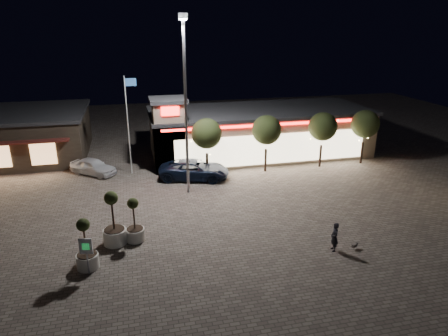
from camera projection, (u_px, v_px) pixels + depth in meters
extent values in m
plane|color=#6B6057|center=(174.00, 252.00, 21.75)|extent=(90.00, 90.00, 0.00)
cube|color=gray|center=(259.00, 133.00, 37.91)|extent=(20.00, 8.00, 4.00)
cube|color=#262628|center=(259.00, 110.00, 37.18)|extent=(20.40, 8.40, 0.30)
cube|color=beige|center=(273.00, 149.00, 34.33)|extent=(17.00, 0.12, 2.60)
cube|color=red|center=(274.00, 125.00, 33.58)|extent=(19.00, 0.10, 0.18)
cube|color=gray|center=(170.00, 136.00, 33.24)|extent=(2.60, 2.60, 5.80)
cube|color=#262628|center=(168.00, 100.00, 32.21)|extent=(3.00, 3.00, 0.30)
cube|color=red|center=(170.00, 111.00, 31.19)|extent=(1.40, 0.10, 0.70)
cube|color=#EEAB6B|center=(43.00, 154.00, 32.95)|extent=(2.00, 0.12, 1.80)
cylinder|color=gray|center=(186.00, 112.00, 27.49)|extent=(0.20, 0.20, 12.00)
cube|color=gray|center=(183.00, 16.00, 25.40)|extent=(0.60, 0.40, 0.35)
cube|color=white|center=(183.00, 19.00, 25.47)|extent=(0.45, 0.30, 0.08)
cylinder|color=white|center=(128.00, 127.00, 31.88)|extent=(0.10, 0.10, 8.00)
cube|color=#275492|center=(130.00, 82.00, 30.79)|extent=(0.90, 0.04, 0.60)
cylinder|color=#332319|center=(207.00, 165.00, 32.37)|extent=(0.20, 0.20, 1.92)
sphere|color=#2D3819|center=(207.00, 134.00, 31.49)|extent=(2.42, 2.42, 2.42)
cylinder|color=#332319|center=(266.00, 160.00, 33.46)|extent=(0.20, 0.20, 1.92)
sphere|color=#2D3819|center=(267.00, 130.00, 32.58)|extent=(2.42, 2.42, 2.42)
cylinder|color=#332319|center=(320.00, 156.00, 34.55)|extent=(0.20, 0.20, 1.92)
sphere|color=#2D3819|center=(323.00, 127.00, 33.66)|extent=(2.42, 2.42, 2.42)
cylinder|color=#332319|center=(362.00, 153.00, 35.42)|extent=(0.20, 0.20, 1.92)
sphere|color=#2D3819|center=(365.00, 124.00, 34.53)|extent=(2.42, 2.42, 2.42)
imported|color=black|center=(194.00, 170.00, 31.85)|extent=(6.02, 4.05, 1.53)
imported|color=silver|center=(93.00, 167.00, 32.80)|extent=(4.14, 3.73, 1.36)
imported|color=black|center=(335.00, 237.00, 21.61)|extent=(0.47, 0.64, 1.64)
cube|color=#59514C|center=(354.00, 245.00, 21.93)|extent=(0.38, 0.27, 0.18)
sphere|color=#59514C|center=(357.00, 243.00, 22.02)|extent=(0.17, 0.17, 0.17)
cylinder|color=silver|center=(115.00, 236.00, 22.45)|extent=(1.29, 1.29, 0.86)
cylinder|color=black|center=(114.00, 229.00, 22.29)|extent=(1.12, 1.12, 0.06)
cylinder|color=#332319|center=(113.00, 213.00, 21.96)|extent=(0.11, 0.11, 1.94)
sphere|color=#2D3819|center=(111.00, 198.00, 21.65)|extent=(0.75, 0.75, 0.75)
cylinder|color=silver|center=(88.00, 261.00, 20.22)|extent=(1.12, 1.12, 0.75)
cylinder|color=black|center=(87.00, 254.00, 20.09)|extent=(0.97, 0.97, 0.06)
cylinder|color=#332319|center=(85.00, 239.00, 19.80)|extent=(0.09, 0.09, 1.68)
sphere|color=#2D3819|center=(83.00, 225.00, 19.53)|extent=(0.65, 0.65, 0.65)
cylinder|color=silver|center=(135.00, 234.00, 22.81)|extent=(1.07, 1.07, 0.71)
cylinder|color=black|center=(135.00, 229.00, 22.68)|extent=(0.93, 0.93, 0.05)
cylinder|color=#332319|center=(134.00, 216.00, 22.40)|extent=(0.09, 0.09, 1.60)
sphere|color=#2D3819|center=(133.00, 203.00, 22.15)|extent=(0.62, 0.62, 0.62)
cylinder|color=gray|center=(88.00, 263.00, 19.65)|extent=(0.08, 0.08, 1.19)
cube|color=white|center=(86.00, 246.00, 19.33)|extent=(0.64, 0.21, 0.84)
cube|color=#178B37|center=(86.00, 247.00, 19.29)|extent=(0.34, 0.10, 0.35)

